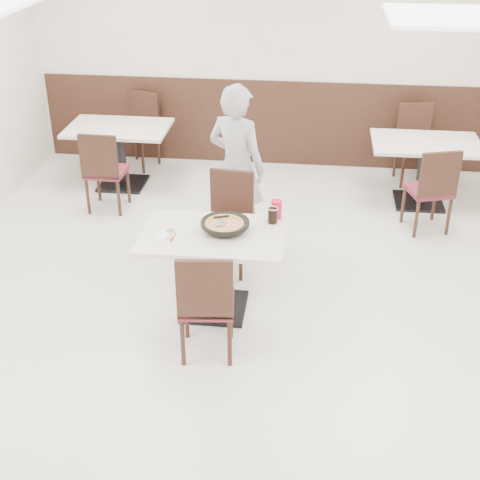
# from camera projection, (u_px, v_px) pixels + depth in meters

# --- Properties ---
(floor) EXTENTS (7.00, 7.00, 0.00)m
(floor) POSITION_uv_depth(u_px,v_px,m) (237.00, 310.00, 5.88)
(floor) COLOR #BBBBB7
(floor) RESTS_ON ground
(wall_back) EXTENTS (6.00, 0.04, 2.80)m
(wall_back) POSITION_uv_depth(u_px,v_px,m) (271.00, 56.00, 8.26)
(wall_back) COLOR beige
(wall_back) RESTS_ON floor
(wainscot_back) EXTENTS (5.90, 0.03, 1.10)m
(wainscot_back) POSITION_uv_depth(u_px,v_px,m) (269.00, 123.00, 8.65)
(wainscot_back) COLOR black
(wainscot_back) RESTS_ON floor
(main_table) EXTENTS (1.30, 0.96, 0.75)m
(main_table) POSITION_uv_depth(u_px,v_px,m) (214.00, 272.00, 5.72)
(main_table) COLOR silver
(main_table) RESTS_ON floor
(chair_near) EXTENTS (0.46, 0.46, 0.95)m
(chair_near) POSITION_uv_depth(u_px,v_px,m) (207.00, 301.00, 5.15)
(chair_near) COLOR black
(chair_near) RESTS_ON floor
(chair_far) EXTENTS (0.47, 0.47, 0.95)m
(chair_far) POSITION_uv_depth(u_px,v_px,m) (227.00, 225.00, 6.28)
(chair_far) COLOR black
(chair_far) RESTS_ON floor
(trivet) EXTENTS (0.15, 0.15, 0.04)m
(trivet) POSITION_uv_depth(u_px,v_px,m) (226.00, 231.00, 5.53)
(trivet) COLOR black
(trivet) RESTS_ON main_table
(pizza_pan) EXTENTS (0.43, 0.43, 0.01)m
(pizza_pan) POSITION_uv_depth(u_px,v_px,m) (225.00, 226.00, 5.57)
(pizza_pan) COLOR black
(pizza_pan) RESTS_ON trivet
(pizza) EXTENTS (0.37, 0.37, 0.02)m
(pizza) POSITION_uv_depth(u_px,v_px,m) (225.00, 226.00, 5.53)
(pizza) COLOR tan
(pizza) RESTS_ON pizza_pan
(pizza_server) EXTENTS (0.08, 0.10, 0.00)m
(pizza_server) POSITION_uv_depth(u_px,v_px,m) (220.00, 223.00, 5.50)
(pizza_server) COLOR white
(pizza_server) RESTS_ON pizza
(napkin) EXTENTS (0.16, 0.16, 0.00)m
(napkin) POSITION_uv_depth(u_px,v_px,m) (164.00, 237.00, 5.49)
(napkin) COLOR white
(napkin) RESTS_ON main_table
(side_plate) EXTENTS (0.20, 0.20, 0.01)m
(side_plate) POSITION_uv_depth(u_px,v_px,m) (164.00, 235.00, 5.50)
(side_plate) COLOR white
(side_plate) RESTS_ON napkin
(fork) EXTENTS (0.06, 0.14, 0.00)m
(fork) POSITION_uv_depth(u_px,v_px,m) (170.00, 235.00, 5.48)
(fork) COLOR white
(fork) RESTS_ON side_plate
(cola_glass) EXTENTS (0.09, 0.09, 0.13)m
(cola_glass) POSITION_uv_depth(u_px,v_px,m) (273.00, 216.00, 5.69)
(cola_glass) COLOR black
(cola_glass) RESTS_ON main_table
(red_cup) EXTENTS (0.11, 0.11, 0.16)m
(red_cup) POSITION_uv_depth(u_px,v_px,m) (277.00, 209.00, 5.76)
(red_cup) COLOR red
(red_cup) RESTS_ON main_table
(diner_person) EXTENTS (0.72, 0.61, 1.68)m
(diner_person) POSITION_uv_depth(u_px,v_px,m) (237.00, 167.00, 6.57)
(diner_person) COLOR #AAA9AD
(diner_person) RESTS_ON floor
(bg_table_left) EXTENTS (1.21, 0.82, 0.75)m
(bg_table_left) POSITION_uv_depth(u_px,v_px,m) (121.00, 156.00, 8.09)
(bg_table_left) COLOR silver
(bg_table_left) RESTS_ON floor
(bg_chair_left_near) EXTENTS (0.43, 0.43, 0.95)m
(bg_chair_left_near) POSITION_uv_depth(u_px,v_px,m) (106.00, 170.00, 7.46)
(bg_chair_left_near) COLOR black
(bg_chair_left_near) RESTS_ON floor
(bg_chair_left_far) EXTENTS (0.54, 0.54, 0.95)m
(bg_chair_left_far) POSITION_uv_depth(u_px,v_px,m) (138.00, 132.00, 8.58)
(bg_chair_left_far) COLOR black
(bg_chair_left_far) RESTS_ON floor
(bg_table_right) EXTENTS (1.22, 0.83, 0.75)m
(bg_table_right) POSITION_uv_depth(u_px,v_px,m) (422.00, 173.00, 7.64)
(bg_table_right) COLOR silver
(bg_table_right) RESTS_ON floor
(bg_chair_right_near) EXTENTS (0.52, 0.52, 0.95)m
(bg_chair_right_near) POSITION_uv_depth(u_px,v_px,m) (429.00, 188.00, 7.02)
(bg_chair_right_near) COLOR black
(bg_chair_right_near) RESTS_ON floor
(bg_chair_right_far) EXTENTS (0.48, 0.48, 0.95)m
(bg_chair_right_far) POSITION_uv_depth(u_px,v_px,m) (416.00, 146.00, 8.12)
(bg_chair_right_far) COLOR black
(bg_chair_right_far) RESTS_ON floor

